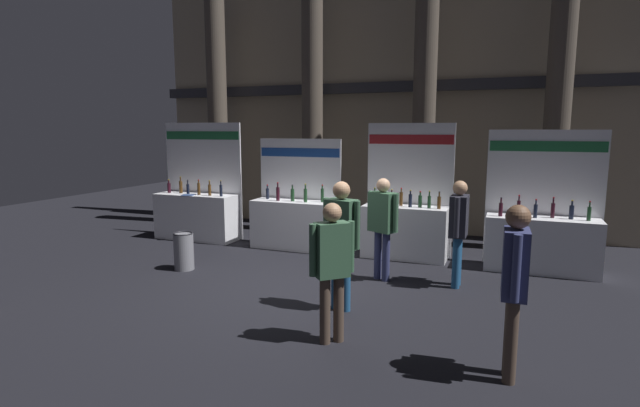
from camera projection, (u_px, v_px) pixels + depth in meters
name	position (u px, v px, depth m)	size (l,w,h in m)	color
ground_plane	(293.00, 287.00, 7.60)	(24.00, 24.00, 0.00)	black
hall_colonnade	(375.00, 103.00, 11.52)	(11.62, 1.38, 6.21)	gray
exhibitor_booth_0	(197.00, 211.00, 10.84)	(1.95, 0.72, 2.59)	white
exhibitor_booth_1	(294.00, 220.00, 10.01)	(1.81, 0.66, 2.25)	white
exhibitor_booth_2	(405.00, 225.00, 9.26)	(1.67, 0.66, 2.56)	white
exhibitor_booth_3	(542.00, 238.00, 8.35)	(1.92, 0.66, 2.44)	white
trash_bin	(184.00, 251.00, 8.49)	(0.34, 0.34, 0.66)	slate
visitor_0	(341.00, 233.00, 6.48)	(0.56, 0.35, 1.77)	navy
visitor_1	(514.00, 277.00, 4.64)	(0.24, 0.55, 1.74)	#47382D
visitor_3	(459.00, 223.00, 7.47)	(0.26, 0.59, 1.67)	navy
visitor_4	(383.00, 219.00, 7.81)	(0.55, 0.42, 1.67)	navy
visitor_5	(332.00, 261.00, 5.48)	(0.42, 0.42, 1.64)	#47382D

